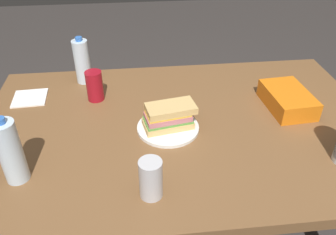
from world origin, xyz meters
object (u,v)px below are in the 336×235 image
soda_can_red (95,86)px  chip_bag (287,99)px  paper_plate (168,128)px  soda_can_silver (151,179)px  dining_table (181,144)px  water_bottle_tall (82,61)px  water_bottle_spare (10,152)px  sandwich (169,116)px

soda_can_red → chip_bag: bearing=-11.0°
soda_can_red → paper_plate: bearing=-41.4°
soda_can_silver → dining_table: bearing=67.8°
dining_table → soda_can_silver: bearing=-112.2°
water_bottle_tall → soda_can_silver: (0.24, -0.69, -0.03)m
paper_plate → soda_can_red: bearing=138.6°
paper_plate → water_bottle_tall: bearing=129.7°
water_bottle_spare → paper_plate: bearing=22.4°
water_bottle_tall → paper_plate: bearing=-50.3°
sandwich → water_bottle_tall: size_ratio=0.95×
dining_table → water_bottle_spare: bearing=-157.4°
dining_table → water_bottle_tall: water_bottle_tall is taller
chip_bag → soda_can_silver: soda_can_silver is taller
dining_table → water_bottle_tall: 0.56m
soda_can_red → chip_bag: 0.75m
chip_bag → dining_table: bearing=-85.3°
soda_can_red → water_bottle_tall: size_ratio=0.60×
paper_plate → soda_can_red: 0.36m
paper_plate → soda_can_silver: 0.32m
dining_table → paper_plate: bearing=-155.6°
paper_plate → soda_can_silver: soda_can_silver is taller
dining_table → chip_bag: 0.45m
paper_plate → soda_can_red: size_ratio=1.80×
soda_can_silver → water_bottle_tall: bearing=109.3°
chip_bag → water_bottle_spare: size_ratio=1.05×
dining_table → soda_can_red: (-0.32, 0.21, 0.15)m
soda_can_red → water_bottle_spare: water_bottle_spare is taller
paper_plate → chip_bag: size_ratio=0.96×
dining_table → soda_can_red: soda_can_red is taller
sandwich → chip_bag: (0.47, 0.09, -0.02)m
dining_table → sandwich: 0.16m
water_bottle_spare → soda_can_silver: 0.41m
dining_table → soda_can_silver: soda_can_silver is taller
dining_table → paper_plate: size_ratio=6.59×
dining_table → soda_can_silver: size_ratio=11.89×
paper_plate → water_bottle_spare: (-0.47, -0.19, 0.10)m
soda_can_silver → sandwich: bearing=74.5°
paper_plate → soda_can_red: soda_can_red is taller
sandwich → chip_bag: 0.48m
dining_table → sandwich: sandwich is taller
paper_plate → sandwich: sandwich is taller
paper_plate → sandwich: (0.00, 0.00, 0.05)m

